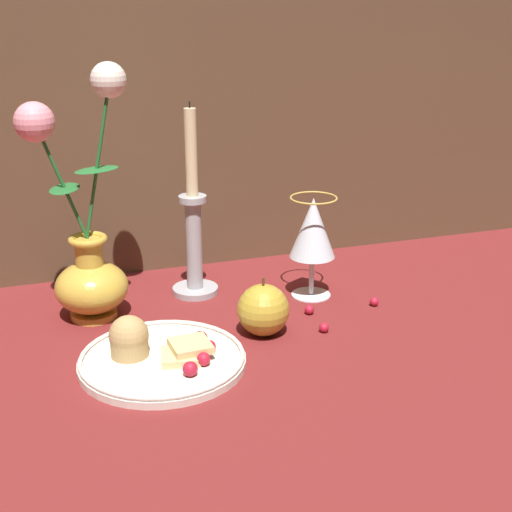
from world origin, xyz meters
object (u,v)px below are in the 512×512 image
at_px(wine_glass, 313,231).
at_px(apple_beside_vase, 263,310).
at_px(plate_with_pastries, 158,355).
at_px(candlestick, 196,233).
at_px(vase, 86,246).

height_order(wine_glass, apple_beside_vase, wine_glass).
bearing_deg(plate_with_pastries, candlestick, 63.49).
distance_m(plate_with_pastries, apple_beside_vase, 0.17).
relative_size(vase, candlestick, 1.21).
height_order(wine_glass, candlestick, candlestick).
relative_size(plate_with_pastries, apple_beside_vase, 2.54).
xyz_separation_m(plate_with_pastries, wine_glass, (0.28, 0.15, 0.10)).
bearing_deg(apple_beside_vase, plate_with_pastries, -165.51).
relative_size(plate_with_pastries, candlestick, 0.71).
bearing_deg(vase, wine_glass, -5.08).
distance_m(wine_glass, apple_beside_vase, 0.18).
bearing_deg(candlestick, apple_beside_vase, -73.88).
distance_m(wine_glass, candlestick, 0.19).
height_order(vase, plate_with_pastries, vase).
bearing_deg(apple_beside_vase, candlestick, 106.12).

